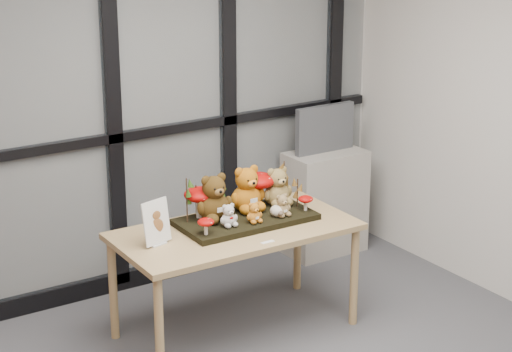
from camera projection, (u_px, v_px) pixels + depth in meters
room_shell at (272, 143)px, 3.48m from camera, size 5.00×5.00×5.00m
glass_partition at (42, 90)px, 5.53m from camera, size 4.90×0.06×2.78m
display_table at (235, 239)px, 5.45m from camera, size 1.43×0.73×0.66m
diorama_tray at (246, 219)px, 5.52m from camera, size 0.82×0.42×0.04m
bear_pooh_yellow at (247, 186)px, 5.58m from camera, size 0.24×0.21×0.31m
bear_brown_medium at (214, 195)px, 5.43m from camera, size 0.24×0.22×0.31m
bear_tan_back at (277, 184)px, 5.68m from camera, size 0.20×0.19×0.26m
bear_small_yellow at (254, 211)px, 5.41m from camera, size 0.11×0.10×0.14m
bear_white_bow at (228, 214)px, 5.35m from camera, size 0.12×0.11×0.15m
bear_beige_small at (282, 204)px, 5.51m from camera, size 0.12×0.10×0.15m
plush_cream_hedgehog at (277, 210)px, 5.51m from camera, size 0.06×0.05×0.08m
mushroom_back_left at (200, 201)px, 5.47m from camera, size 0.19×0.19×0.21m
mushroom_back_right at (258, 188)px, 5.67m from camera, size 0.21×0.21×0.23m
mushroom_front_left at (206, 226)px, 5.23m from camera, size 0.10×0.10×0.11m
mushroom_front_right at (306, 202)px, 5.61m from camera, size 0.09×0.09×0.10m
sprig_green_far_left at (187, 200)px, 5.39m from camera, size 0.05×0.05×0.27m
sprig_green_mid_left at (196, 201)px, 5.48m from camera, size 0.05×0.05×0.20m
sprig_dry_far_right at (284, 182)px, 5.71m from camera, size 0.05×0.05×0.27m
sprig_dry_mid_right at (297, 193)px, 5.66m from camera, size 0.05×0.05×0.18m
sprig_green_centre at (223, 196)px, 5.59m from camera, size 0.05×0.05×0.19m
sign_holder at (157, 225)px, 5.16m from camera, size 0.19×0.09×0.26m
label_card at (268, 242)px, 5.23m from camera, size 0.08×0.03×0.00m
cabinet at (325, 202)px, 6.72m from camera, size 0.57×0.33×0.76m
monitor at (325, 129)px, 6.56m from camera, size 0.48×0.05×0.34m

